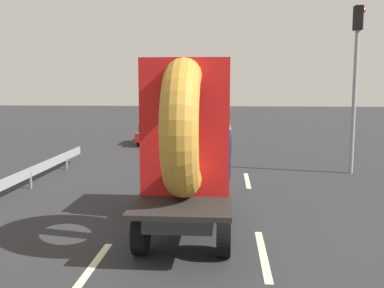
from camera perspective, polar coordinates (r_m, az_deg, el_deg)
name	(u,v)px	position (r m, az deg, el deg)	size (l,w,h in m)	color
ground_plane	(193,223)	(11.43, 0.10, -10.06)	(120.00, 120.00, 0.00)	#28282B
flatbed_truck	(189,151)	(10.74, -0.33, -0.88)	(2.02, 5.30, 4.03)	black
distant_sedan	(155,132)	(26.30, -4.81, 1.50)	(1.62, 3.78, 1.23)	black
traffic_light	(356,67)	(18.35, 20.24, 9.23)	(0.42, 0.36, 6.40)	gray
guardrail	(5,184)	(14.40, -22.81, -4.77)	(0.10, 13.57, 0.71)	gray
lane_dash_left_near	(94,264)	(9.19, -12.41, -14.77)	(2.20, 0.16, 0.01)	beige
lane_dash_left_far	(157,179)	(16.59, -4.51, -4.45)	(2.17, 0.16, 0.01)	beige
lane_dash_right_near	(263,254)	(9.56, 9.07, -13.76)	(2.79, 0.16, 0.01)	beige
lane_dash_right_far	(247,180)	(16.38, 7.08, -4.65)	(2.56, 0.16, 0.01)	beige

